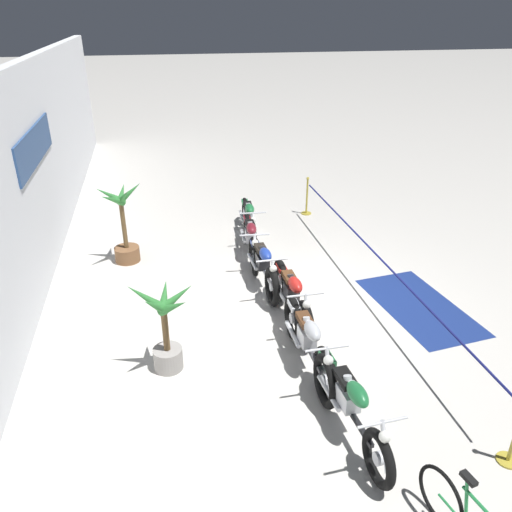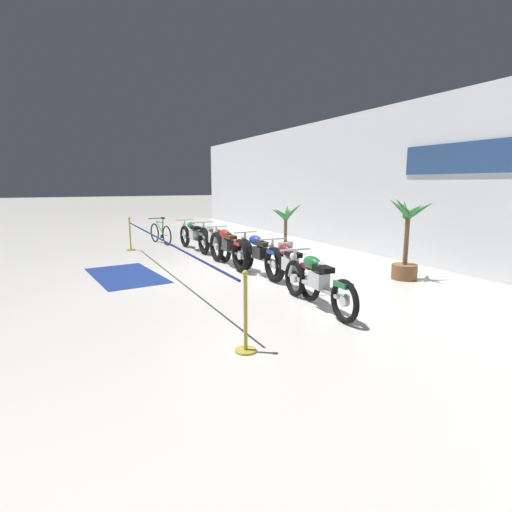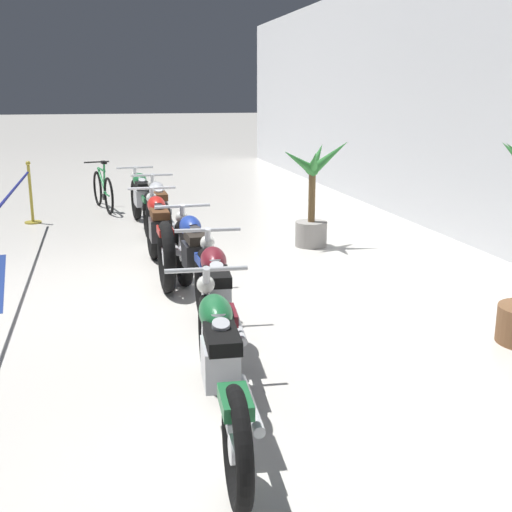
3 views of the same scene
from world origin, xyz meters
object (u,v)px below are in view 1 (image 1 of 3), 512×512
Objects in this scene: motorcycle_silver_1 at (308,342)px; potted_palm_right_of_row at (166,331)px; potted_palm_left_of_row at (124,229)px; stanchion_mid_left at (307,202)px; motorcycle_blue_3 at (263,266)px; motorcycle_green_5 at (249,218)px; motorcycle_maroon_4 at (251,238)px; motorcycle_green_0 at (350,404)px; motorcycle_red_2 at (292,297)px; floor_banner at (419,306)px; stanchion_far_left at (405,293)px.

potted_palm_right_of_row reaches higher than motorcycle_silver_1.
stanchion_mid_left is (1.96, -4.79, -0.42)m from potted_palm_left_of_row.
motorcycle_green_5 is (2.60, -0.21, -0.01)m from motorcycle_blue_3.
motorcycle_blue_3 is at bearing 150.95° from stanchion_mid_left.
motorcycle_maroon_4 is at bearing -29.61° from potted_palm_right_of_row.
motorcycle_green_0 reaches higher than motorcycle_green_5.
motorcycle_green_0 is at bearing -177.38° from motorcycle_maroon_4.
stanchion_mid_left is at bearing -59.19° from motorcycle_green_5.
motorcycle_silver_1 is 1.38m from motorcycle_red_2.
motorcycle_red_2 is (1.37, -0.13, -0.00)m from motorcycle_silver_1.
motorcycle_green_5 is at bearing 26.18° from floor_banner.
stanchion_mid_left is at bearing -67.78° from potted_palm_left_of_row.
motorcycle_blue_3 is (4.04, 0.26, 0.01)m from motorcycle_green_0.
potted_palm_left_of_row is (0.39, 2.75, 0.30)m from motorcycle_maroon_4.
motorcycle_red_2 is 1.07× the size of motorcycle_blue_3.
stanchion_far_left reaches higher than motorcycle_green_0.
motorcycle_maroon_4 is 4.13m from potted_palm_right_of_row.
motorcycle_silver_1 is 1.31× the size of potted_palm_left_of_row.
stanchion_far_left reaches higher than motorcycle_green_5.
motorcycle_red_2 is 4.26m from potted_palm_left_of_row.
motorcycle_blue_3 is at bearing 10.51° from motorcycle_red_2.
potted_palm_right_of_row is at bearing 93.73° from floor_banner.
motorcycle_silver_1 is 1.06× the size of motorcycle_green_5.
motorcycle_red_2 is 0.27× the size of stanchion_far_left.
motorcycle_red_2 is at bearing -135.53° from potted_palm_left_of_row.
motorcycle_silver_1 is 1.03× the size of motorcycle_red_2.
stanchion_far_left is (2.08, -1.80, 0.26)m from motorcycle_green_0.
motorcycle_blue_3 reaches higher than motorcycle_green_0.
potted_palm_left_of_row reaches higher than motorcycle_maroon_4.
motorcycle_green_5 is at bearing 0.39° from motorcycle_green_0.
motorcycle_silver_1 reaches higher than motorcycle_blue_3.
motorcycle_green_0 is 6.52m from potted_palm_left_of_row.
potted_palm_right_of_row reaches higher than motorcycle_maroon_4.
motorcycle_silver_1 is at bearing -177.54° from motorcycle_blue_3.
potted_palm_right_of_row is 0.61× the size of floor_banner.
motorcycle_blue_3 is 3.11m from floor_banner.
floor_banner is (-3.98, -2.54, -0.46)m from motorcycle_green_5.
potted_palm_right_of_row reaches higher than motorcycle_green_5.
potted_palm_right_of_row is at bearing 155.14° from motorcycle_green_5.
motorcycle_maroon_4 is 1.05× the size of motorcycle_green_5.
motorcycle_red_2 reaches higher than motorcycle_green_0.
potted_palm_left_of_row is 0.21× the size of stanchion_far_left.
motorcycle_red_2 is at bearing -5.23° from motorcycle_silver_1.
motorcycle_green_0 is at bearing -173.98° from motorcycle_silver_1.
potted_palm_right_of_row is at bearing 150.39° from motorcycle_maroon_4.
motorcycle_green_0 reaches higher than floor_banner.
motorcycle_green_0 is at bearing 139.19° from stanchion_far_left.
potted_palm_left_of_row is at bearing 82.01° from motorcycle_maroon_4.
motorcycle_blue_3 is (2.66, 0.11, -0.01)m from motorcycle_silver_1.
motorcycle_silver_1 is at bearing 163.04° from stanchion_mid_left.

